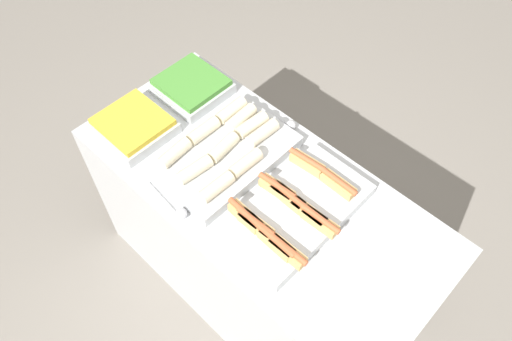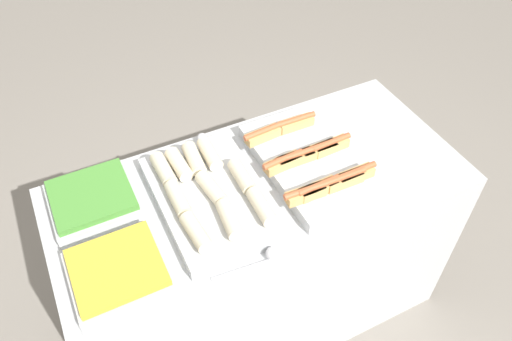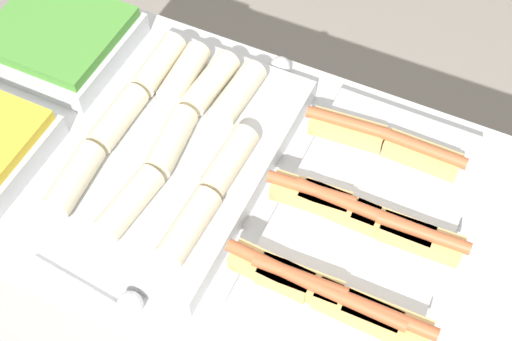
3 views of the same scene
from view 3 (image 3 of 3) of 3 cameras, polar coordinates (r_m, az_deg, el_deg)
The scene contains 6 objects.
counter at distance 1.71m, azimuth 0.59°, elevation -10.10°, with size 1.52×0.69×0.86m.
tray_hotdogs at distance 1.27m, azimuth 8.35°, elevation -4.68°, with size 0.37×0.55×0.10m.
tray_wraps at distance 1.36m, azimuth -6.58°, elevation 1.74°, with size 0.36×0.54×0.10m.
tray_side_back at distance 1.61m, azimuth -15.50°, elevation 10.16°, with size 0.29×0.27×0.07m.
serving_spoon_near at distance 1.24m, azimuth -10.82°, elevation -10.15°, with size 0.23×0.04×0.04m.
serving_spoon_far at distance 1.52m, azimuth 1.21°, elevation 8.46°, with size 0.24×0.04×0.04m.
Camera 3 is at (0.30, -0.66, 1.98)m, focal length 50.00 mm.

